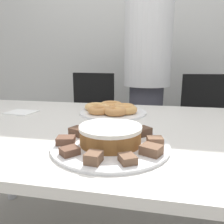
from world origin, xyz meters
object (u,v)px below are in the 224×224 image
object	(u,v)px
office_chair_left	(87,128)
office_chair_right	(209,135)
napkin	(21,112)
plate_cake	(110,145)
plate_donuts	(113,112)
frosted_cake	(110,135)
person_standing	(147,80)

from	to	relation	value
office_chair_left	office_chair_right	world-z (taller)	same
napkin	office_chair_right	bearing A→B (deg)	34.13
plate_cake	plate_donuts	xyz separation A→B (m)	(-0.08, 0.46, 0.00)
office_chair_right	plate_donuts	distance (m)	0.99
plate_donuts	napkin	xyz separation A→B (m)	(-0.48, -0.09, -0.00)
office_chair_right	plate_cake	xyz separation A→B (m)	(-0.57, -1.14, 0.31)
plate_cake	plate_donuts	bearing A→B (deg)	99.98
plate_cake	frosted_cake	bearing A→B (deg)	-116.57
napkin	office_chair_left	bearing A→B (deg)	81.44
office_chair_left	plate_cake	size ratio (longest dim) A/B	2.43
napkin	person_standing	bearing A→B (deg)	51.18
office_chair_left	office_chair_right	xyz separation A→B (m)	(1.02, -0.00, 0.00)
frosted_cake	plate_donuts	bearing A→B (deg)	99.98
person_standing	frosted_cake	world-z (taller)	person_standing
plate_donuts	frosted_cake	distance (m)	0.46
office_chair_right	napkin	bearing A→B (deg)	-154.31
person_standing	plate_cake	xyz separation A→B (m)	(-0.06, -1.14, -0.12)
plate_donuts	frosted_cake	world-z (taller)	frosted_cake
plate_cake	frosted_cake	xyz separation A→B (m)	(-0.00, -0.00, 0.03)
napkin	frosted_cake	bearing A→B (deg)	-33.40
plate_cake	plate_donuts	distance (m)	0.46
plate_donuts	frosted_cake	bearing A→B (deg)	-80.02
plate_cake	plate_donuts	size ratio (longest dim) A/B	1.07
person_standing	plate_cake	world-z (taller)	person_standing
office_chair_right	napkin	xyz separation A→B (m)	(-1.13, -0.77, 0.31)
person_standing	office_chair_left	distance (m)	0.67
frosted_cake	napkin	size ratio (longest dim) A/B	1.26
frosted_cake	napkin	xyz separation A→B (m)	(-0.56, 0.37, -0.04)
office_chair_right	plate_donuts	world-z (taller)	office_chair_right
plate_donuts	person_standing	bearing A→B (deg)	78.16
person_standing	napkin	distance (m)	1.00
office_chair_left	frosted_cake	world-z (taller)	office_chair_left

